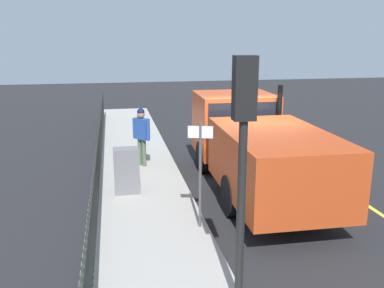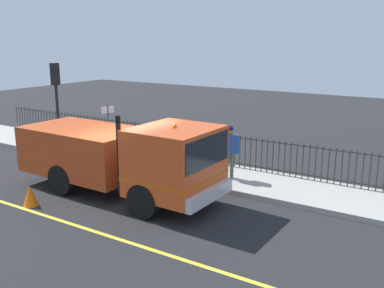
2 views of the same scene
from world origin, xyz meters
name	(u,v)px [view 2 (image 2 of 2)]	position (x,y,z in m)	size (l,w,h in m)	color
ground_plane	(127,196)	(0.00, 0.00, 0.00)	(56.37, 56.37, 0.00)	#232326
sidewalk_slab	(182,169)	(3.09, 0.00, 0.08)	(2.54, 25.62, 0.15)	#A3A099
lane_marking	(68,223)	(-2.36, 0.00, 0.00)	(0.12, 23.06, 0.01)	yellow
work_truck	(127,155)	(0.04, -0.04, 1.32)	(2.41, 6.83, 2.72)	#D84C1E
worker_standing	(230,146)	(2.86, -2.04, 1.25)	(0.51, 0.53, 1.79)	#264C99
iron_fence	(197,145)	(4.14, 0.00, 0.77)	(0.04, 21.81, 1.21)	#2D332D
traffic_light_near	(56,90)	(1.98, 5.20, 2.75)	(0.31, 0.22, 3.64)	black
utility_cabinet	(182,149)	(3.42, 0.23, 0.74)	(0.63, 0.43, 1.17)	slate
traffic_cone	(30,196)	(-2.09, 1.83, 0.31)	(0.43, 0.43, 0.61)	orange
street_sign	(108,127)	(2.00, 2.53, 1.56)	(0.49, 0.17, 2.24)	#4C4C4C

